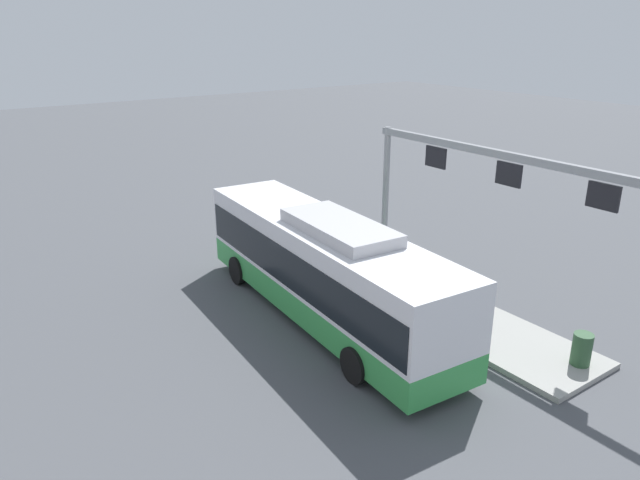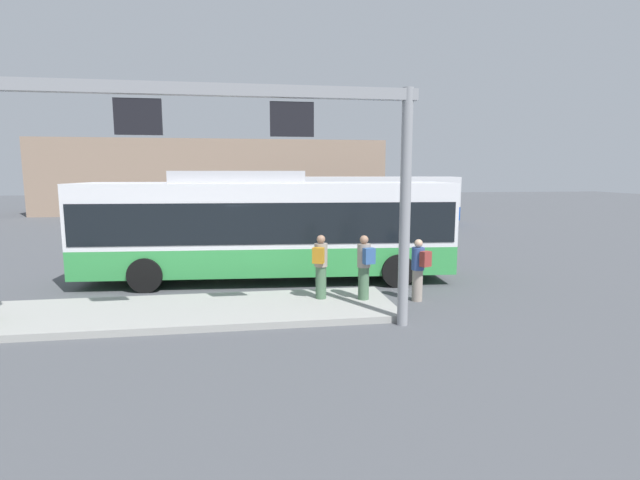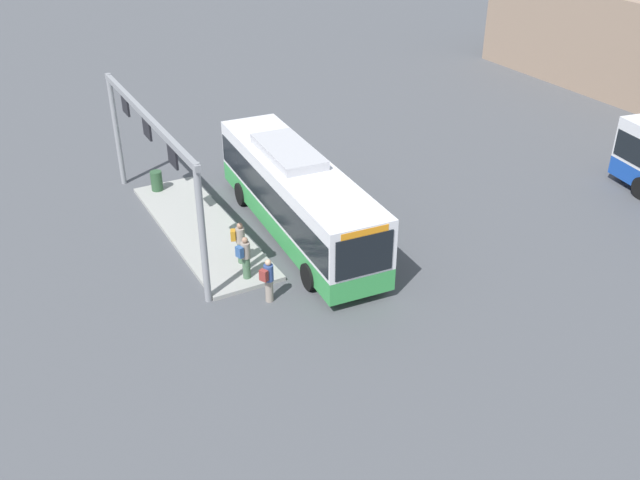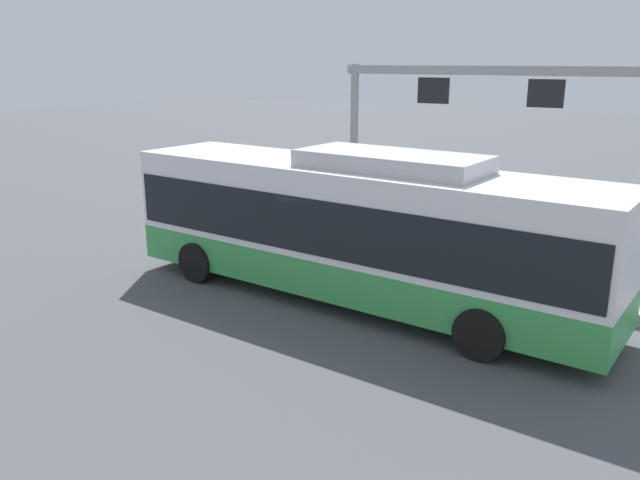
% 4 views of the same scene
% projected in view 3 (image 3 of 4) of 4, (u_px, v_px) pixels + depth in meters
% --- Properties ---
extents(ground_plane, '(120.00, 120.00, 0.00)m').
position_uv_depth(ground_plane, '(298.00, 234.00, 28.86)').
color(ground_plane, '#4C4F54').
extents(platform_curb, '(10.00, 2.80, 0.16)m').
position_uv_depth(platform_curb, '(201.00, 230.00, 28.99)').
color(platform_curb, '#9E9E99').
rests_on(platform_curb, ground).
extents(bus_main, '(11.54, 3.33, 3.46)m').
position_uv_depth(bus_main, '(297.00, 193.00, 27.97)').
color(bus_main, green).
rests_on(bus_main, ground).
extents(person_boarding, '(0.51, 0.60, 1.67)m').
position_uv_depth(person_boarding, '(268.00, 280.00, 24.22)').
color(person_boarding, gray).
rests_on(person_boarding, ground).
extents(person_waiting_near, '(0.44, 0.58, 1.67)m').
position_uv_depth(person_waiting_near, '(245.00, 257.00, 25.23)').
color(person_waiting_near, '#476B4C').
rests_on(person_waiting_near, platform_curb).
extents(person_waiting_mid, '(0.49, 0.60, 1.67)m').
position_uv_depth(person_waiting_mid, '(240.00, 242.00, 26.17)').
color(person_waiting_mid, '#476B4C').
rests_on(person_waiting_mid, platform_curb).
extents(platform_sign_gantry, '(11.38, 0.24, 5.20)m').
position_uv_depth(platform_sign_gantry, '(149.00, 145.00, 26.98)').
color(platform_sign_gantry, gray).
rests_on(platform_sign_gantry, ground).
extents(trash_bin, '(0.52, 0.52, 0.90)m').
position_uv_depth(trash_bin, '(157.00, 181.00, 31.86)').
color(trash_bin, '#2D5133').
rests_on(trash_bin, platform_curb).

